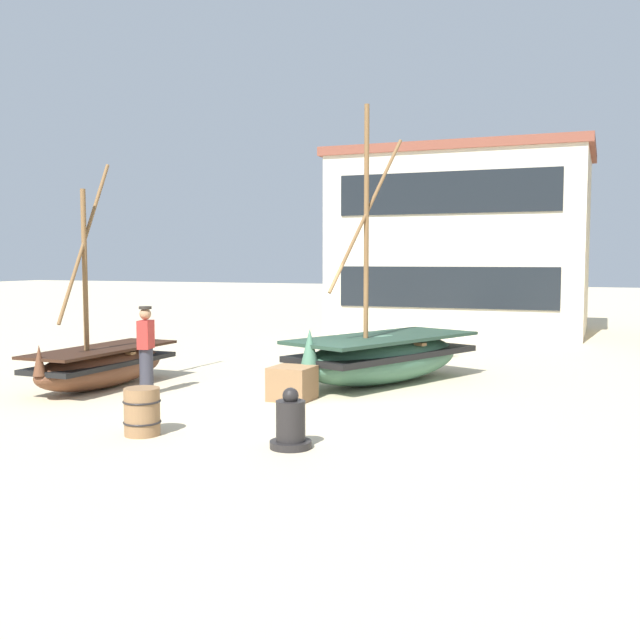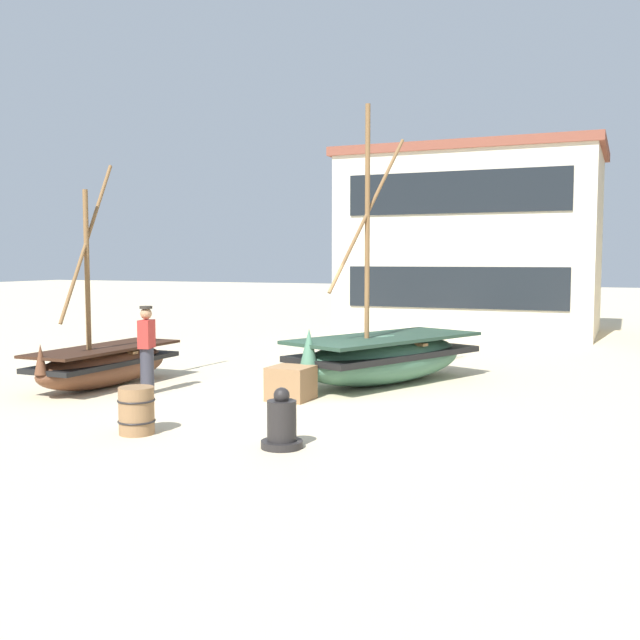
% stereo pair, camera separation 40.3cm
% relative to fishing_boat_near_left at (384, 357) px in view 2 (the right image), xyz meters
% --- Properties ---
extents(ground_plane, '(120.00, 120.00, 0.00)m').
position_rel_fishing_boat_near_left_xyz_m(ground_plane, '(-0.85, -2.43, -0.56)').
color(ground_plane, beige).
extents(fishing_boat_near_left, '(3.36, 4.77, 5.63)m').
position_rel_fishing_boat_near_left_xyz_m(fishing_boat_near_left, '(0.00, 0.00, 0.00)').
color(fishing_boat_near_left, '#427056').
rests_on(fishing_boat_near_left, ground).
extents(fishing_boat_centre_large, '(1.32, 3.63, 4.47)m').
position_rel_fishing_boat_near_left_xyz_m(fishing_boat_centre_large, '(-5.10, -2.59, -0.09)').
color(fishing_boat_centre_large, brown).
rests_on(fishing_boat_centre_large, ground).
extents(fisherman_by_hull, '(0.29, 0.40, 1.68)m').
position_rel_fishing_boat_near_left_xyz_m(fisherman_by_hull, '(-3.82, -2.92, 0.28)').
color(fisherman_by_hull, '#33333D').
rests_on(fisherman_by_hull, ground).
extents(capstan_winch, '(0.58, 0.58, 0.84)m').
position_rel_fishing_boat_near_left_xyz_m(capstan_winch, '(0.34, -5.61, -0.23)').
color(capstan_winch, black).
rests_on(capstan_winch, ground).
extents(wooden_barrel, '(0.56, 0.56, 0.70)m').
position_rel_fishing_boat_near_left_xyz_m(wooden_barrel, '(-1.99, -5.71, -0.21)').
color(wooden_barrel, olive).
rests_on(wooden_barrel, ground).
extents(cargo_crate, '(0.76, 0.76, 0.62)m').
position_rel_fishing_boat_near_left_xyz_m(cargo_crate, '(-1.01, -2.42, -0.25)').
color(cargo_crate, olive).
rests_on(cargo_crate, ground).
extents(harbor_building_main, '(8.80, 5.55, 6.36)m').
position_rel_fishing_boat_near_left_xyz_m(harbor_building_main, '(-0.54, 11.63, 2.63)').
color(harbor_building_main, beige).
rests_on(harbor_building_main, ground).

